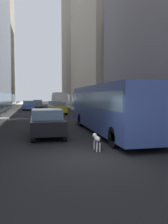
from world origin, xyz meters
TOP-DOWN VIEW (x-y plane):
  - ground_plane at (0.00, 35.00)m, footprint 120.00×120.00m
  - sidewalk_left at (-5.70, 35.00)m, footprint 2.40×110.00m
  - sidewalk_right at (5.70, 35.00)m, footprint 2.40×110.00m
  - building_right_mid at (11.90, 30.24)m, footprint 11.99×20.40m
  - building_right_far at (11.90, 50.52)m, footprint 11.46×16.75m
  - transit_bus at (2.80, 5.60)m, footprint 2.78×11.53m
  - car_red_coupe at (2.80, 42.91)m, footprint 1.75×4.32m
  - car_white_van at (1.20, 27.54)m, footprint 1.92×4.52m
  - car_grey_wagon at (-1.20, 40.02)m, footprint 1.88×4.74m
  - car_black_suv at (-1.20, 5.27)m, footprint 1.86×4.61m
  - car_yellow_taxi at (1.20, 21.43)m, footprint 1.84×4.11m
  - car_blue_hatchback at (-2.80, 31.38)m, footprint 1.94×4.40m
  - box_truck at (2.80, 35.31)m, footprint 2.30×7.50m
  - dalmatian_dog at (0.74, 1.14)m, footprint 0.22×0.96m

SIDE VIEW (x-z plane):
  - ground_plane at x=0.00m, z-range 0.00..0.00m
  - sidewalk_left at x=-5.70m, z-range 0.00..0.15m
  - sidewalk_right at x=5.70m, z-range 0.00..0.15m
  - dalmatian_dog at x=0.74m, z-range 0.15..0.87m
  - car_red_coupe at x=2.80m, z-range 0.01..1.63m
  - car_yellow_taxi at x=1.20m, z-range 0.01..1.63m
  - car_blue_hatchback at x=-2.80m, z-range 0.01..1.63m
  - car_black_suv at x=-1.20m, z-range 0.01..1.63m
  - car_white_van at x=1.20m, z-range 0.01..1.63m
  - car_grey_wagon at x=-1.20m, z-range 0.02..1.64m
  - box_truck at x=2.80m, z-range 0.14..3.19m
  - transit_bus at x=2.80m, z-range 0.25..3.30m
  - building_right_mid at x=11.90m, z-range -0.01..18.13m
  - building_right_far at x=11.90m, z-range -0.01..36.81m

